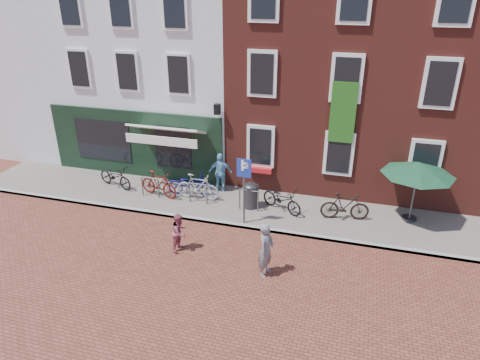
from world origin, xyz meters
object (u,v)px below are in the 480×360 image
(parking_sign, at_px, (244,180))
(bicycle_2, at_px, (190,184))
(bicycle_0, at_px, (115,176))
(bicycle_4, at_px, (282,199))
(bicycle_5, at_px, (345,206))
(woman, at_px, (266,250))
(parasol, at_px, (419,166))
(cafe_person, at_px, (221,173))
(litter_bin, at_px, (251,194))
(bicycle_1, at_px, (159,184))
(boy, at_px, (180,232))
(bicycle_3, at_px, (198,187))

(parking_sign, xyz_separation_m, bicycle_2, (-2.65, 1.57, -1.19))
(bicycle_0, bearing_deg, bicycle_4, -73.10)
(bicycle_0, xyz_separation_m, bicycle_5, (9.26, -0.14, 0.05))
(woman, height_order, bicycle_2, woman)
(parasol, xyz_separation_m, bicycle_0, (-11.52, -0.48, -1.60))
(parking_sign, distance_m, parasol, 5.95)
(parking_sign, bearing_deg, bicycle_0, 166.77)
(woman, relative_size, cafe_person, 1.05)
(litter_bin, relative_size, bicycle_1, 0.61)
(boy, bearing_deg, bicycle_1, 45.53)
(boy, height_order, bicycle_1, boy)
(bicycle_1, xyz_separation_m, bicycle_5, (7.16, 0.14, 0.00))
(boy, bearing_deg, bicycle_4, -29.22)
(litter_bin, distance_m, cafe_person, 1.82)
(litter_bin, bearing_deg, woman, -69.05)
(parasol, height_order, bicycle_0, parasol)
(woman, bearing_deg, parasol, -33.63)
(parking_sign, bearing_deg, bicycle_4, 48.69)
(parking_sign, distance_m, bicycle_3, 2.80)
(litter_bin, relative_size, bicycle_0, 0.59)
(parasol, bearing_deg, bicycle_5, -164.65)
(parking_sign, xyz_separation_m, woman, (1.36, -2.51, -0.91))
(cafe_person, xyz_separation_m, bicycle_5, (4.95, -0.96, -0.29))
(woman, xyz_separation_m, bicycle_5, (2.02, 3.76, -0.23))
(cafe_person, height_order, bicycle_4, cafe_person)
(cafe_person, xyz_separation_m, bicycle_4, (2.69, -0.94, -0.34))
(bicycle_1, height_order, bicycle_5, same)
(parasol, xyz_separation_m, bicycle_5, (-2.26, -0.62, -1.55))
(bicycle_0, height_order, bicycle_3, bicycle_3)
(parasol, relative_size, boy, 1.93)
(parasol, relative_size, bicycle_1, 1.45)
(bicycle_2, bearing_deg, bicycle_4, -106.02)
(boy, height_order, bicycle_4, boy)
(bicycle_1, bearing_deg, boy, -130.61)
(bicycle_5, bearing_deg, bicycle_4, 80.08)
(bicycle_1, distance_m, bicycle_2, 1.23)
(bicycle_2, bearing_deg, parking_sign, -131.95)
(cafe_person, distance_m, bicycle_0, 4.40)
(boy, relative_size, bicycle_3, 0.75)
(woman, bearing_deg, bicycle_5, -17.50)
(cafe_person, relative_size, bicycle_3, 0.94)
(bicycle_3, distance_m, bicycle_5, 5.58)
(woman, relative_size, bicycle_1, 0.99)
(cafe_person, bearing_deg, bicycle_0, 1.63)
(boy, relative_size, bicycle_4, 0.73)
(litter_bin, height_order, bicycle_0, litter_bin)
(cafe_person, distance_m, bicycle_4, 2.87)
(woman, relative_size, bicycle_3, 0.99)
(parking_sign, height_order, bicycle_3, parking_sign)
(bicycle_2, bearing_deg, bicycle_3, -133.94)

